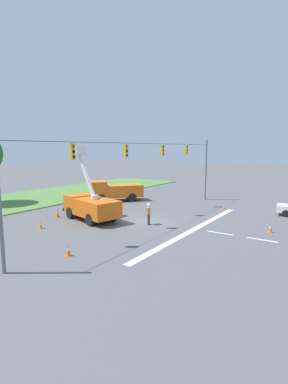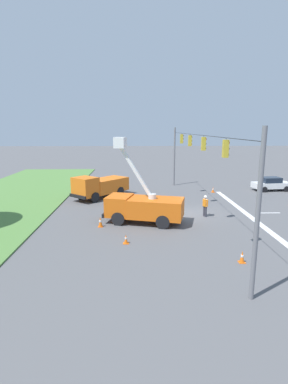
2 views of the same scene
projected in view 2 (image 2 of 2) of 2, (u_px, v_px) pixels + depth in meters
name	position (u px, v px, depth m)	size (l,w,h in m)	color
ground_plane	(193.00, 214.00, 25.44)	(200.00, 200.00, 0.00)	#565659
lane_markings	(263.00, 213.00, 25.61)	(17.60, 15.25, 0.01)	silver
signal_gantry	(195.00, 160.00, 24.39)	(26.20, 0.33, 7.20)	slate
utility_truck_bucket_lift	(143.00, 205.00, 22.78)	(3.86, 6.36, 6.46)	orange
utility_truck_support_near	(100.00, 186.00, 30.98)	(6.27, 5.82, 2.40)	orange
sedan_white	(271.00, 184.00, 34.73)	(2.25, 4.46, 1.56)	white
road_worker	(205.00, 205.00, 24.41)	(0.60, 0.38, 1.77)	#383842
traffic_cone_foreground_left	(100.00, 222.00, 21.94)	(0.36, 0.36, 0.78)	orange
traffic_cone_mid_left	(126.00, 239.00, 18.77)	(0.36, 0.36, 0.62)	orange
traffic_cone_mid_right	(242.00, 257.00, 16.09)	(0.36, 0.36, 0.67)	orange
traffic_cone_near_bucket	(213.00, 190.00, 33.83)	(0.36, 0.36, 0.64)	orange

